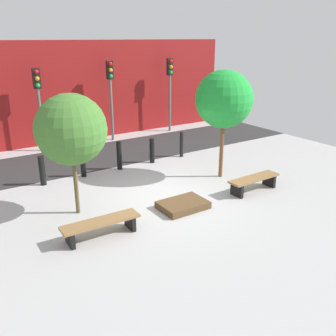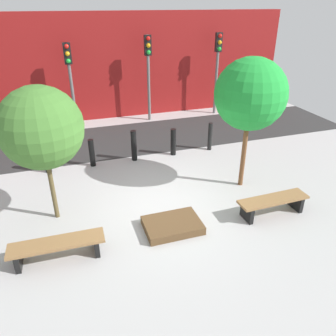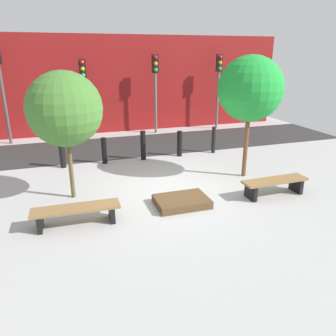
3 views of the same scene
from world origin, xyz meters
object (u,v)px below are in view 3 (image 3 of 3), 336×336
(bench_left, at_px, (76,212))
(bollard_far_left, at_px, (62,153))
(bollard_right, at_px, (180,144))
(bollard_far_right, at_px, (214,140))
(traffic_light_mid_west, at_px, (84,84))
(traffic_light_mid_east, at_px, (155,80))
(planter_bed, at_px, (182,201))
(bollard_left, at_px, (104,151))
(bench_right, at_px, (275,184))
(tree_behind_left_bench, at_px, (65,109))
(bollard_center, at_px, (143,145))
(traffic_light_east, at_px, (219,78))
(tree_behind_right_bench, at_px, (250,89))
(traffic_light_west, at_px, (0,76))

(bench_left, relative_size, bollard_far_left, 1.97)
(bench_left, height_order, bollard_far_left, bollard_far_left)
(bollard_right, height_order, bollard_far_right, bollard_far_right)
(bollard_right, height_order, traffic_light_mid_west, traffic_light_mid_west)
(bollard_far_left, distance_m, traffic_light_mid_east, 6.02)
(planter_bed, xyz_separation_m, bollard_left, (-1.35, 3.86, 0.35))
(bench_right, relative_size, bollard_far_left, 1.87)
(tree_behind_left_bench, distance_m, bollard_center, 3.97)
(bollard_far_left, bearing_deg, bench_left, -87.31)
(traffic_light_mid_east, bearing_deg, bollard_left, -127.49)
(traffic_light_east, bearing_deg, bollard_far_right, -117.70)
(tree_behind_right_bench, height_order, bollard_far_left, tree_behind_right_bench)
(bench_right, height_order, traffic_light_east, traffic_light_east)
(bench_left, xyz_separation_m, bollard_far_right, (5.20, 4.06, 0.18))
(bollard_left, height_order, traffic_light_west, traffic_light_west)
(bench_left, height_order, traffic_light_mid_east, traffic_light_mid_east)
(traffic_light_east, bearing_deg, bollard_right, -131.36)
(tree_behind_right_bench, distance_m, bollard_center, 4.12)
(bollard_right, bearing_deg, bollard_center, 180.00)
(tree_behind_right_bench, xyz_separation_m, bollard_left, (-3.85, 2.53, -2.15))
(tree_behind_right_bench, bearing_deg, bollard_far_left, 154.05)
(bench_left, bearing_deg, traffic_light_mid_east, 63.93)
(tree_behind_right_bench, relative_size, traffic_light_mid_east, 1.01)
(bollard_right, xyz_separation_m, traffic_light_mid_west, (-2.91, 3.79, 1.84))
(bollard_far_left, bearing_deg, bollard_center, 0.00)
(bench_left, distance_m, planter_bed, 2.52)
(bollard_far_left, height_order, traffic_light_east, traffic_light_east)
(planter_bed, distance_m, traffic_light_west, 9.34)
(bollard_far_right, bearing_deg, traffic_light_mid_east, 106.63)
(bollard_far_right, relative_size, traffic_light_mid_west, 0.30)
(planter_bed, bearing_deg, bollard_far_right, 55.05)
(tree_behind_left_bench, bearing_deg, bollard_far_right, 25.95)
(tree_behind_right_bench, distance_m, bollard_far_left, 6.16)
(bench_right, relative_size, traffic_light_east, 0.51)
(planter_bed, height_order, tree_behind_left_bench, tree_behind_left_bench)
(planter_bed, height_order, traffic_light_mid_east, traffic_light_mid_east)
(tree_behind_left_bench, xyz_separation_m, traffic_light_east, (7.19, 6.32, 0.15))
(bollard_right, relative_size, traffic_light_east, 0.26)
(bollard_right, distance_m, traffic_light_east, 5.42)
(bollard_far_right, bearing_deg, tree_behind_left_bench, -154.05)
(tree_behind_left_bench, bearing_deg, bollard_center, 45.30)
(traffic_light_east, bearing_deg, traffic_light_west, 179.99)
(bench_left, bearing_deg, planter_bed, 5.89)
(traffic_light_west, height_order, traffic_light_east, traffic_light_west)
(bench_right, distance_m, bollard_center, 4.77)
(bollard_left, relative_size, traffic_light_mid_west, 0.27)
(tree_behind_right_bench, height_order, traffic_light_east, tree_behind_right_bench)
(bench_right, xyz_separation_m, bollard_center, (-2.50, 4.06, 0.19))
(bollard_center, xyz_separation_m, traffic_light_mid_west, (-1.56, 3.79, 1.79))
(bench_right, bearing_deg, tree_behind_right_bench, 88.68)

